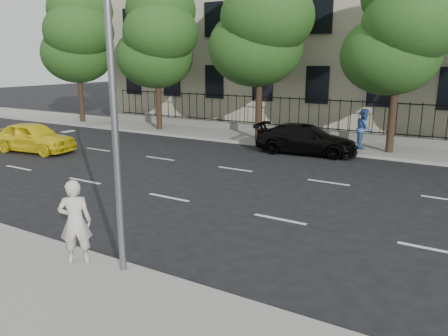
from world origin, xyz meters
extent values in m
plane|color=black|center=(0.00, 0.00, 0.00)|extent=(120.00, 120.00, 0.00)
cube|color=gray|center=(0.00, 14.00, 0.07)|extent=(60.00, 4.00, 0.15)
cube|color=slate|center=(0.00, 15.70, 0.35)|extent=(30.00, 0.50, 0.40)
cube|color=black|center=(0.00, 15.70, 0.65)|extent=(28.80, 0.05, 0.05)
cube|color=black|center=(0.00, 15.70, 2.25)|extent=(28.80, 0.05, 0.05)
cylinder|color=slate|center=(2.50, -2.30, 4.15)|extent=(0.14, 0.14, 8.00)
cylinder|color=#382619|center=(-16.00, 13.20, 1.72)|extent=(0.36, 0.36, 3.15)
ellipsoid|color=#284C19|center=(-16.40, 13.50, 4.86)|extent=(4.94, 4.94, 4.06)
ellipsoid|color=#284C19|center=(-15.50, 13.00, 6.29)|extent=(4.68, 4.68, 3.85)
ellipsoid|color=#284C19|center=(-15.90, 13.60, 7.72)|extent=(4.42, 4.42, 3.64)
cylinder|color=#382619|center=(-9.00, 13.20, 1.64)|extent=(0.36, 0.36, 2.97)
ellipsoid|color=#284C19|center=(-9.40, 13.50, 4.62)|extent=(4.75, 4.75, 3.90)
ellipsoid|color=#284C19|center=(-8.50, 13.00, 6.00)|extent=(4.50, 4.50, 3.70)
ellipsoid|color=#284C19|center=(-8.90, 13.60, 7.38)|extent=(4.25, 4.25, 3.50)
cylinder|color=#382619|center=(-2.00, 13.20, 1.81)|extent=(0.36, 0.36, 3.32)
ellipsoid|color=#284C19|center=(-2.40, 13.50, 5.09)|extent=(5.13, 5.13, 4.21)
ellipsoid|color=#284C19|center=(-1.50, 13.00, 6.58)|extent=(4.86, 4.86, 4.00)
cylinder|color=#382619|center=(5.00, 13.20, 1.69)|extent=(0.36, 0.36, 3.08)
ellipsoid|color=#284C19|center=(4.60, 13.50, 4.67)|extent=(4.56, 4.56, 3.74)
ellipsoid|color=#284C19|center=(5.50, 13.00, 5.99)|extent=(4.32, 4.32, 3.55)
imported|color=yellow|center=(-10.29, 4.99, 0.74)|extent=(4.54, 2.30, 1.48)
imported|color=black|center=(1.42, 11.50, 0.71)|extent=(5.09, 2.50, 1.42)
imported|color=beige|center=(1.42, -2.55, 1.09)|extent=(0.81, 0.78, 1.87)
imported|color=#335599|center=(3.67, 13.50, 1.14)|extent=(0.96, 1.11, 1.98)
camera|label=1|loc=(8.64, -8.48, 4.46)|focal=35.00mm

